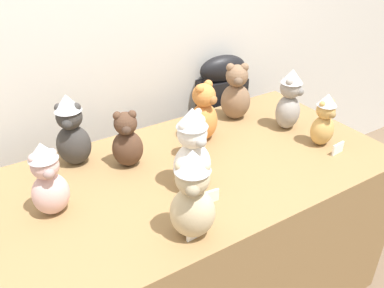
{
  "coord_description": "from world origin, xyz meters",
  "views": [
    {
      "loc": [
        -0.74,
        -0.92,
        1.72
      ],
      "look_at": [
        0.0,
        0.25,
        0.91
      ],
      "focal_mm": 37.9,
      "sensor_mm": 36.0,
      "label": 1
    }
  ],
  "objects_px": {
    "teddy_bear_snow": "(192,150)",
    "teddy_bear_charcoal": "(72,131)",
    "display_table": "(192,240)",
    "teddy_bear_honey": "(324,120)",
    "teddy_bear_sand": "(193,196)",
    "teddy_bear_ginger": "(204,113)",
    "teddy_bear_blush": "(48,180)",
    "teddy_bear_ash": "(289,100)",
    "teddy_bear_cream": "(195,136)",
    "instrument_case": "(220,136)",
    "teddy_bear_cocoa": "(127,141)",
    "teddy_bear_mocha": "(236,93)"
  },
  "relations": [
    {
      "from": "instrument_case",
      "to": "teddy_bear_snow",
      "type": "distance_m",
      "value": 1.0
    },
    {
      "from": "display_table",
      "to": "teddy_bear_cream",
      "type": "xyz_separation_m",
      "value": [
        0.06,
        0.08,
        0.5
      ]
    },
    {
      "from": "display_table",
      "to": "teddy_bear_charcoal",
      "type": "distance_m",
      "value": 0.73
    },
    {
      "from": "teddy_bear_charcoal",
      "to": "teddy_bear_snow",
      "type": "bearing_deg",
      "value": -22.08
    },
    {
      "from": "teddy_bear_snow",
      "to": "teddy_bear_ginger",
      "type": "distance_m",
      "value": 0.37
    },
    {
      "from": "teddy_bear_ash",
      "to": "teddy_bear_cream",
      "type": "bearing_deg",
      "value": 150.2
    },
    {
      "from": "teddy_bear_cream",
      "to": "teddy_bear_blush",
      "type": "bearing_deg",
      "value": 163.29
    },
    {
      "from": "teddy_bear_snow",
      "to": "teddy_bear_charcoal",
      "type": "xyz_separation_m",
      "value": [
        -0.33,
        0.4,
        -0.01
      ]
    },
    {
      "from": "display_table",
      "to": "teddy_bear_honey",
      "type": "distance_m",
      "value": 0.8
    },
    {
      "from": "display_table",
      "to": "teddy_bear_ash",
      "type": "height_order",
      "value": "teddy_bear_ash"
    },
    {
      "from": "teddy_bear_snow",
      "to": "teddy_bear_cocoa",
      "type": "bearing_deg",
      "value": 113.02
    },
    {
      "from": "teddy_bear_ginger",
      "to": "teddy_bear_honey",
      "type": "bearing_deg",
      "value": -58.6
    },
    {
      "from": "teddy_bear_cocoa",
      "to": "teddy_bear_ash",
      "type": "bearing_deg",
      "value": 12.73
    },
    {
      "from": "teddy_bear_cream",
      "to": "teddy_bear_charcoal",
      "type": "height_order",
      "value": "teddy_bear_charcoal"
    },
    {
      "from": "teddy_bear_cocoa",
      "to": "teddy_bear_ginger",
      "type": "bearing_deg",
      "value": 22.94
    },
    {
      "from": "instrument_case",
      "to": "teddy_bear_ginger",
      "type": "relative_size",
      "value": 3.66
    },
    {
      "from": "instrument_case",
      "to": "teddy_bear_snow",
      "type": "bearing_deg",
      "value": -126.2
    },
    {
      "from": "teddy_bear_cocoa",
      "to": "teddy_bear_ash",
      "type": "distance_m",
      "value": 0.8
    },
    {
      "from": "instrument_case",
      "to": "teddy_bear_ginger",
      "type": "bearing_deg",
      "value": -128.23
    },
    {
      "from": "instrument_case",
      "to": "teddy_bear_mocha",
      "type": "distance_m",
      "value": 0.51
    },
    {
      "from": "teddy_bear_cream",
      "to": "teddy_bear_blush",
      "type": "height_order",
      "value": "teddy_bear_blush"
    },
    {
      "from": "display_table",
      "to": "teddy_bear_sand",
      "type": "xyz_separation_m",
      "value": [
        -0.2,
        -0.32,
        0.55
      ]
    },
    {
      "from": "teddy_bear_sand",
      "to": "teddy_bear_ash",
      "type": "distance_m",
      "value": 0.88
    },
    {
      "from": "teddy_bear_cream",
      "to": "teddy_bear_blush",
      "type": "xyz_separation_m",
      "value": [
        -0.62,
        -0.05,
        0.04
      ]
    },
    {
      "from": "display_table",
      "to": "teddy_bear_charcoal",
      "type": "height_order",
      "value": "teddy_bear_charcoal"
    },
    {
      "from": "teddy_bear_sand",
      "to": "teddy_bear_charcoal",
      "type": "relative_size",
      "value": 1.04
    },
    {
      "from": "teddy_bear_ginger",
      "to": "teddy_bear_cream",
      "type": "xyz_separation_m",
      "value": [
        -0.12,
        -0.11,
        -0.03
      ]
    },
    {
      "from": "teddy_bear_ginger",
      "to": "teddy_bear_sand",
      "type": "relative_size",
      "value": 0.86
    },
    {
      "from": "teddy_bear_ginger",
      "to": "instrument_case",
      "type": "bearing_deg",
      "value": 23.8
    },
    {
      "from": "display_table",
      "to": "instrument_case",
      "type": "height_order",
      "value": "instrument_case"
    },
    {
      "from": "instrument_case",
      "to": "teddy_bear_sand",
      "type": "height_order",
      "value": "teddy_bear_sand"
    },
    {
      "from": "teddy_bear_snow",
      "to": "teddy_bear_ginger",
      "type": "height_order",
      "value": "teddy_bear_snow"
    },
    {
      "from": "display_table",
      "to": "teddy_bear_honey",
      "type": "relative_size",
      "value": 6.9
    },
    {
      "from": "teddy_bear_ginger",
      "to": "teddy_bear_blush",
      "type": "relative_size",
      "value": 0.99
    },
    {
      "from": "teddy_bear_cocoa",
      "to": "teddy_bear_mocha",
      "type": "distance_m",
      "value": 0.65
    },
    {
      "from": "teddy_bear_snow",
      "to": "instrument_case",
      "type": "bearing_deg",
      "value": 41.43
    },
    {
      "from": "teddy_bear_cocoa",
      "to": "teddy_bear_cream",
      "type": "height_order",
      "value": "teddy_bear_cocoa"
    },
    {
      "from": "instrument_case",
      "to": "teddy_bear_charcoal",
      "type": "xyz_separation_m",
      "value": [
        -0.94,
        -0.26,
        0.43
      ]
    },
    {
      "from": "teddy_bear_snow",
      "to": "teddy_bear_cocoa",
      "type": "xyz_separation_m",
      "value": [
        -0.14,
        0.27,
        -0.05
      ]
    },
    {
      "from": "teddy_bear_honey",
      "to": "teddy_bear_ginger",
      "type": "bearing_deg",
      "value": 142.43
    },
    {
      "from": "teddy_bear_honey",
      "to": "instrument_case",
      "type": "bearing_deg",
      "value": 93.68
    },
    {
      "from": "teddy_bear_charcoal",
      "to": "teddy_bear_mocha",
      "type": "distance_m",
      "value": 0.82
    },
    {
      "from": "instrument_case",
      "to": "teddy_bear_ash",
      "type": "height_order",
      "value": "teddy_bear_ash"
    },
    {
      "from": "teddy_bear_charcoal",
      "to": "teddy_bear_mocha",
      "type": "bearing_deg",
      "value": 27.26
    },
    {
      "from": "teddy_bear_honey",
      "to": "teddy_bear_ash",
      "type": "xyz_separation_m",
      "value": [
        -0.02,
        0.2,
        0.02
      ]
    },
    {
      "from": "teddy_bear_mocha",
      "to": "teddy_bear_blush",
      "type": "bearing_deg",
      "value": -135.13
    },
    {
      "from": "teddy_bear_blush",
      "to": "display_table",
      "type": "bearing_deg",
      "value": -4.22
    },
    {
      "from": "display_table",
      "to": "teddy_bear_sand",
      "type": "bearing_deg",
      "value": -121.95
    },
    {
      "from": "teddy_bear_snow",
      "to": "teddy_bear_blush",
      "type": "bearing_deg",
      "value": 159.87
    },
    {
      "from": "teddy_bear_cream",
      "to": "teddy_bear_ash",
      "type": "relative_size",
      "value": 0.74
    }
  ]
}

